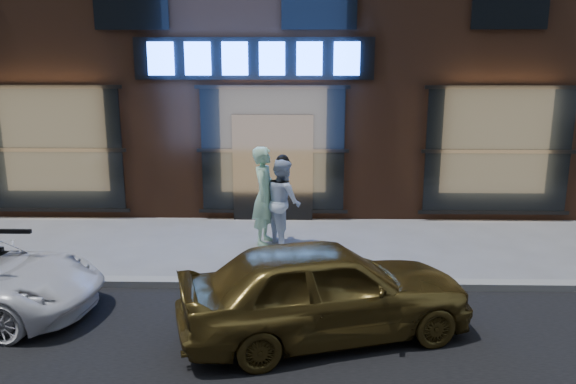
# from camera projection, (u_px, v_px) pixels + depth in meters

# --- Properties ---
(ground) EXTENTS (90.00, 90.00, 0.00)m
(ground) POSITION_uv_depth(u_px,v_px,m) (261.00, 287.00, 9.08)
(ground) COLOR slate
(ground) RESTS_ON ground
(curb) EXTENTS (60.00, 0.25, 0.12)m
(curb) POSITION_uv_depth(u_px,v_px,m) (261.00, 283.00, 9.07)
(curb) COLOR gray
(curb) RESTS_ON ground
(storefront_building) EXTENTS (30.20, 8.28, 10.30)m
(storefront_building) POSITION_uv_depth(u_px,v_px,m) (279.00, 2.00, 15.66)
(storefront_building) COLOR #54301E
(storefront_building) RESTS_ON ground
(man_bowtie) EXTENTS (0.60, 0.79, 1.95)m
(man_bowtie) POSITION_uv_depth(u_px,v_px,m) (265.00, 196.00, 11.03)
(man_bowtie) COLOR #C2FFCE
(man_bowtie) RESTS_ON ground
(man_cap) EXTENTS (0.96, 1.04, 1.72)m
(man_cap) POSITION_uv_depth(u_px,v_px,m) (283.00, 201.00, 11.07)
(man_cap) COLOR white
(man_cap) RESTS_ON ground
(gold_sedan) EXTENTS (4.12, 2.56, 1.31)m
(gold_sedan) POSITION_uv_depth(u_px,v_px,m) (325.00, 289.00, 7.35)
(gold_sedan) COLOR brown
(gold_sedan) RESTS_ON ground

